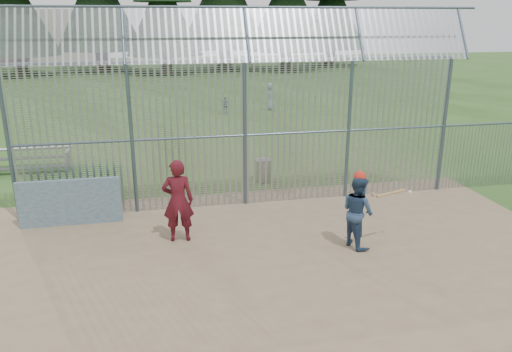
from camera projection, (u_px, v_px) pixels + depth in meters
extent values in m
plane|color=#2D511E|center=(274.00, 260.00, 10.93)|extent=(120.00, 120.00, 0.00)
cube|color=#756047|center=(280.00, 270.00, 10.46)|extent=(14.00, 10.00, 0.02)
cube|color=#38566B|center=(70.00, 202.00, 12.56)|extent=(2.50, 0.12, 1.20)
imported|color=navy|center=(358.00, 211.00, 11.31)|extent=(0.84, 0.96, 1.69)
imported|color=maroon|center=(178.00, 201.00, 11.56)|extent=(0.76, 0.53, 1.98)
imported|color=slate|center=(271.00, 97.00, 28.30)|extent=(0.90, 0.86, 1.55)
imported|color=slate|center=(225.00, 105.00, 27.31)|extent=(0.57, 0.26, 0.95)
sphere|color=red|center=(360.00, 177.00, 11.06)|extent=(0.27, 0.27, 0.27)
cylinder|color=#AA7F4C|center=(391.00, 193.00, 11.17)|extent=(0.82, 0.34, 0.07)
sphere|color=#AA7F4C|center=(373.00, 194.00, 11.09)|extent=(0.09, 0.09, 0.09)
sphere|color=white|center=(410.00, 192.00, 11.48)|extent=(0.09, 0.09, 0.09)
cylinder|color=gray|center=(263.00, 171.00, 16.03)|extent=(0.52, 0.52, 0.70)
cylinder|color=#9EA0A5|center=(263.00, 160.00, 15.92)|extent=(0.56, 0.56, 0.05)
sphere|color=#9EA0A5|center=(263.00, 158.00, 15.91)|extent=(0.10, 0.10, 0.10)
cube|color=slate|center=(25.00, 168.00, 16.87)|extent=(3.00, 0.25, 0.05)
cube|color=slate|center=(26.00, 158.00, 17.12)|extent=(3.00, 0.25, 0.05)
cube|color=gray|center=(28.00, 149.00, 17.37)|extent=(3.00, 0.25, 0.05)
cube|color=gray|center=(69.00, 159.00, 17.42)|extent=(0.06, 0.90, 0.70)
cylinder|color=#47566B|center=(8.00, 146.00, 12.43)|extent=(0.10, 0.10, 4.00)
cylinder|color=#47566B|center=(132.00, 140.00, 13.01)|extent=(0.10, 0.10, 4.00)
cylinder|color=#47566B|center=(245.00, 135.00, 13.58)|extent=(0.10, 0.10, 4.00)
cylinder|color=#47566B|center=(349.00, 130.00, 14.16)|extent=(0.10, 0.10, 4.00)
cylinder|color=#47566B|center=(444.00, 126.00, 14.74)|extent=(0.10, 0.10, 4.00)
cylinder|color=#47566B|center=(244.00, 60.00, 12.98)|extent=(12.00, 0.07, 0.07)
cylinder|color=#47566B|center=(245.00, 135.00, 13.58)|extent=(12.00, 0.06, 0.06)
cube|color=gray|center=(245.00, 135.00, 13.58)|extent=(12.00, 0.02, 4.00)
cube|color=gray|center=(247.00, 35.00, 12.43)|extent=(12.00, 0.77, 1.31)
cylinder|color=#47566B|center=(440.00, 158.00, 15.05)|extent=(0.08, 0.08, 2.00)
cylinder|color=#332319|center=(20.00, 58.00, 45.08)|extent=(1.19, 1.19, 3.06)
cylinder|color=#332319|center=(102.00, 53.00, 49.17)|extent=(1.33, 1.33, 3.42)
cylinder|color=#332319|center=(166.00, 58.00, 46.68)|extent=(1.12, 1.12, 2.88)
cylinder|color=#332319|center=(224.00, 51.00, 50.53)|extent=(1.40, 1.40, 3.60)
cylinder|color=#332319|center=(287.00, 53.00, 49.88)|extent=(1.26, 1.26, 3.24)
cylinder|color=#332319|center=(330.00, 51.00, 54.80)|extent=(1.19, 1.19, 3.06)
cube|color=#B2A58C|center=(70.00, 35.00, 61.81)|extent=(8.00, 7.00, 6.00)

